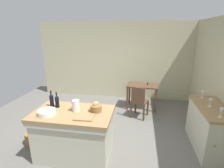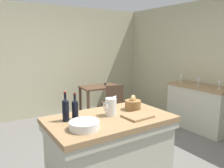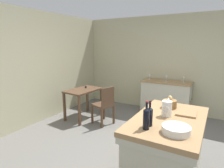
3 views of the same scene
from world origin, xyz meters
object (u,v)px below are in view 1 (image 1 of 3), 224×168
object	(u,v)px
bread_basket	(96,108)
side_cabinet	(208,127)
pitcher	(76,105)
wine_glass_far_left	(221,111)
writing_desk	(142,89)
wash_bowl	(47,112)
wine_glass_left	(210,101)
wicker_hamper	(34,138)
cutting_board	(84,117)
island_table	(74,132)
wine_bottle_dark	(57,101)
wine_glass_middle	(203,93)
wooden_chair	(139,101)
wine_bottle_amber	(52,100)

from	to	relation	value
bread_basket	side_cabinet	bearing A→B (deg)	15.03
pitcher	wine_glass_far_left	bearing A→B (deg)	4.44
writing_desk	wash_bowl	world-z (taller)	wash_bowl
pitcher	wine_glass_left	bearing A→B (deg)	14.24
wash_bowl	wicker_hamper	world-z (taller)	wash_bowl
cutting_board	wicker_hamper	distance (m)	1.53
island_table	wicker_hamper	bearing A→B (deg)	169.62
side_cabinet	wine_glass_far_left	distance (m)	0.70
wine_bottle_dark	wine_glass_middle	distance (m)	3.01
island_table	side_cabinet	distance (m)	2.62
wooden_chair	bread_basket	distance (m)	1.86
wine_glass_far_left	wine_glass_middle	xyz separation A→B (m)	(-0.02, 0.87, -0.00)
island_table	wash_bowl	xyz separation A→B (m)	(-0.40, -0.16, 0.46)
pitcher	wine_glass_left	xyz separation A→B (m)	(2.44, 0.62, -0.00)
wine_bottle_amber	wine_glass_left	distance (m)	3.00
pitcher	wine_glass_middle	size ratio (longest dim) A/B	1.55
side_cabinet	wash_bowl	size ratio (longest dim) A/B	4.22
writing_desk	wine_bottle_dark	xyz separation A→B (m)	(-1.59, -2.24, 0.40)
pitcher	wine_bottle_amber	distance (m)	0.52
wine_glass_far_left	wine_glass_left	xyz separation A→B (m)	(-0.02, 0.43, -0.01)
bread_basket	wine_bottle_dark	distance (m)	0.77
writing_desk	cutting_board	size ratio (longest dim) A/B	3.05
wine_bottle_amber	bread_basket	bearing A→B (deg)	-3.63
wooden_chair	wine_bottle_dark	distance (m)	2.25
wine_bottle_amber	pitcher	bearing A→B (deg)	-10.90
wash_bowl	wine_glass_middle	world-z (taller)	wine_glass_middle
writing_desk	bread_basket	world-z (taller)	bread_basket
wine_glass_left	wine_glass_middle	distance (m)	0.44
wicker_hamper	wash_bowl	bearing A→B (deg)	-30.13
wine_glass_left	wine_glass_middle	xyz separation A→B (m)	(0.00, 0.44, 0.00)
writing_desk	wine_glass_left	size ratio (longest dim) A/B	6.09
island_table	wash_bowl	bearing A→B (deg)	-157.56
writing_desk	cutting_board	xyz separation A→B (m)	(-0.97, -2.55, 0.30)
bread_basket	wine_glass_middle	world-z (taller)	bread_basket
writing_desk	wine_bottle_amber	world-z (taller)	wine_bottle_amber
wooden_chair	wine_glass_middle	world-z (taller)	wine_glass_middle
bread_basket	cutting_board	bearing A→B (deg)	-117.34
cutting_board	wine_glass_middle	size ratio (longest dim) A/B	1.93
wash_bowl	wooden_chair	bearing A→B (deg)	50.37
wine_bottle_dark	wine_glass_middle	xyz separation A→B (m)	(2.85, 0.96, -0.01)
wine_bottle_dark	wine_glass_left	world-z (taller)	wine_bottle_dark
writing_desk	wicker_hamper	xyz separation A→B (m)	(-2.23, -2.20, -0.49)
wooden_chair	pitcher	xyz separation A→B (m)	(-1.11, -1.67, 0.52)
wine_bottle_dark	wine_glass_far_left	bearing A→B (deg)	1.88
bread_basket	wine_bottle_dark	xyz separation A→B (m)	(-0.76, 0.05, 0.05)
side_cabinet	cutting_board	distance (m)	2.45
writing_desk	wine_glass_left	xyz separation A→B (m)	(1.25, -1.72, 0.39)
wine_bottle_dark	wicker_hamper	world-z (taller)	wine_bottle_dark
pitcher	wine_bottle_dark	world-z (taller)	wine_bottle_dark
writing_desk	wine_glass_far_left	world-z (taller)	wine_glass_far_left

